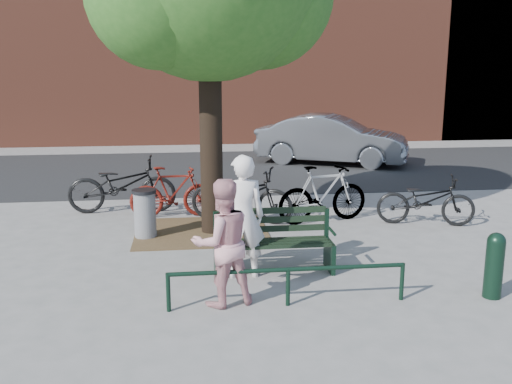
{
  "coord_description": "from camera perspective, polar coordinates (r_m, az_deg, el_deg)",
  "views": [
    {
      "loc": [
        -1.21,
        -7.88,
        2.99
      ],
      "look_at": [
        -0.14,
        1.0,
        1.0
      ],
      "focal_mm": 40.0,
      "sensor_mm": 36.0,
      "label": 1
    }
  ],
  "objects": [
    {
      "name": "guard_railing",
      "position": [
        7.26,
        3.23,
        -8.32
      ],
      "size": [
        3.06,
        0.06,
        0.51
      ],
      "color": "black",
      "rests_on": "ground"
    },
    {
      "name": "litter_bin",
      "position": [
        10.23,
        -11.05,
        -2.11
      ],
      "size": [
        0.42,
        0.42,
        0.87
      ],
      "color": "gray",
      "rests_on": "ground"
    },
    {
      "name": "bollard",
      "position": [
        8.1,
        22.74,
        -6.57
      ],
      "size": [
        0.24,
        0.24,
        0.88
      ],
      "color": "black",
      "rests_on": "ground"
    },
    {
      "name": "bicycle_d",
      "position": [
        11.07,
        6.72,
        -0.19
      ],
      "size": [
        1.94,
        0.95,
        1.12
      ],
      "primitive_type": "imported",
      "rotation": [
        0.0,
        0.0,
        1.81
      ],
      "color": "gray",
      "rests_on": "ground"
    },
    {
      "name": "person_right",
      "position": [
        7.18,
        -3.39,
        -5.08
      ],
      "size": [
        0.94,
        0.82,
        1.64
      ],
      "primitive_type": "imported",
      "rotation": [
        0.0,
        0.0,
        3.43
      ],
      "color": "#CE8D91",
      "rests_on": "ground"
    },
    {
      "name": "bicycle_e",
      "position": [
        11.31,
        16.62,
        -0.8
      ],
      "size": [
        1.93,
        1.1,
        0.96
      ],
      "primitive_type": "imported",
      "rotation": [
        0.0,
        0.0,
        1.3
      ],
      "color": "black",
      "rests_on": "ground"
    },
    {
      "name": "person_left",
      "position": [
        8.07,
        -1.39,
        -2.5
      ],
      "size": [
        0.67,
        0.45,
        1.79
      ],
      "primitive_type": "imported",
      "rotation": [
        0.0,
        0.0,
        3.17
      ],
      "color": "white",
      "rests_on": "ground"
    },
    {
      "name": "bicycle_a",
      "position": [
        12.06,
        -13.26,
        0.68
      ],
      "size": [
        2.2,
        0.77,
        1.15
      ],
      "primitive_type": "imported",
      "rotation": [
        0.0,
        0.0,
        1.57
      ],
      "color": "black",
      "rests_on": "ground"
    },
    {
      "name": "bicycle_c",
      "position": [
        11.04,
        -1.49,
        -0.29
      ],
      "size": [
        2.16,
        1.41,
        1.07
      ],
      "primitive_type": "imported",
      "rotation": [
        0.0,
        0.0,
        1.19
      ],
      "color": "black",
      "rests_on": "ground"
    },
    {
      "name": "bicycle_b",
      "position": [
        11.48,
        -8.29,
        0.0
      ],
      "size": [
        1.74,
        0.55,
        1.04
      ],
      "primitive_type": "imported",
      "rotation": [
        0.0,
        0.0,
        1.61
      ],
      "color": "#50110B",
      "rests_on": "ground"
    },
    {
      "name": "road",
      "position": [
        16.69,
        -2.6,
        2.26
      ],
      "size": [
        40.0,
        7.0,
        0.01
      ],
      "primitive_type": "cube",
      "color": "black",
      "rests_on": "ground"
    },
    {
      "name": "dirt_pit",
      "position": [
        10.51,
        -5.45,
        -3.96
      ],
      "size": [
        2.4,
        2.0,
        0.02
      ],
      "primitive_type": "cube",
      "color": "brown",
      "rests_on": "ground"
    },
    {
      "name": "ground",
      "position": [
        8.51,
        1.77,
        -8.01
      ],
      "size": [
        90.0,
        90.0,
        0.0
      ],
      "primitive_type": "plane",
      "color": "gray",
      "rests_on": "ground"
    },
    {
      "name": "parked_car",
      "position": [
        17.73,
        7.59,
        5.22
      ],
      "size": [
        4.82,
        3.36,
        1.51
      ],
      "primitive_type": "imported",
      "rotation": [
        0.0,
        0.0,
        1.14
      ],
      "color": "slate",
      "rests_on": "ground"
    },
    {
      "name": "park_bench",
      "position": [
        8.43,
        1.72,
        -4.77
      ],
      "size": [
        1.74,
        0.54,
        0.97
      ],
      "color": "black",
      "rests_on": "ground"
    }
  ]
}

